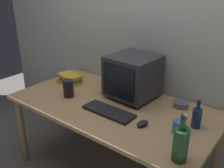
# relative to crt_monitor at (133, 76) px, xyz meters

# --- Properties ---
(back_wall) EXTENTS (4.00, 0.08, 2.50)m
(back_wall) POSITION_rel_crt_monitor_xyz_m (-0.05, 0.28, 0.35)
(back_wall) COLOR beige
(back_wall) RESTS_ON ground
(desk) EXTENTS (1.68, 0.88, 0.71)m
(desk) POSITION_rel_crt_monitor_xyz_m (-0.05, -0.22, -0.26)
(desk) COLOR tan
(desk) RESTS_ON ground
(crt_monitor) EXTENTS (0.40, 0.41, 0.37)m
(crt_monitor) POSITION_rel_crt_monitor_xyz_m (0.00, 0.00, 0.00)
(crt_monitor) COLOR #333338
(crt_monitor) RESTS_ON desk
(keyboard) EXTENTS (0.42, 0.15, 0.02)m
(keyboard) POSITION_rel_crt_monitor_xyz_m (0.02, -0.35, -0.18)
(keyboard) COLOR black
(keyboard) RESTS_ON desk
(computer_mouse) EXTENTS (0.08, 0.11, 0.04)m
(computer_mouse) POSITION_rel_crt_monitor_xyz_m (0.32, -0.35, -0.17)
(computer_mouse) COLOR black
(computer_mouse) RESTS_ON desk
(bottle_tall) EXTENTS (0.09, 0.09, 0.30)m
(bottle_tall) POSITION_rel_crt_monitor_xyz_m (0.67, -0.53, -0.08)
(bottle_tall) COLOR #1E4C23
(bottle_tall) RESTS_ON desk
(bottle_short) EXTENTS (0.07, 0.07, 0.21)m
(bottle_short) POSITION_rel_crt_monitor_xyz_m (0.62, -0.13, -0.11)
(bottle_short) COLOR navy
(bottle_short) RESTS_ON desk
(book_stack) EXTENTS (0.25, 0.20, 0.09)m
(book_stack) POSITION_rel_crt_monitor_xyz_m (-0.65, -0.12, -0.14)
(book_stack) COLOR gold
(book_stack) RESTS_ON desk
(mug) EXTENTS (0.12, 0.08, 0.09)m
(mug) POSITION_rel_crt_monitor_xyz_m (0.55, -0.28, -0.15)
(mug) COLOR #3370B2
(mug) RESTS_ON desk
(cd_spindle) EXTENTS (0.12, 0.12, 0.04)m
(cd_spindle) POSITION_rel_crt_monitor_xyz_m (0.41, 0.09, -0.17)
(cd_spindle) COLOR #595B66
(cd_spindle) RESTS_ON desk
(metal_canister) EXTENTS (0.09, 0.09, 0.15)m
(metal_canister) POSITION_rel_crt_monitor_xyz_m (-0.45, -0.33, -0.12)
(metal_canister) COLOR black
(metal_canister) RESTS_ON desk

